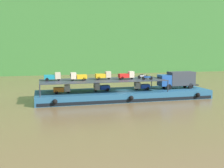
{
  "coord_description": "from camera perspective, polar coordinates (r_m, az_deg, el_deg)",
  "views": [
    {
      "loc": [
        -14.25,
        -46.47,
        8.92
      ],
      "look_at": [
        -2.15,
        0.0,
        2.7
      ],
      "focal_mm": 44.38,
      "sensor_mm": 36.0,
      "label": 1
    }
  ],
  "objects": [
    {
      "name": "ground_plane",
      "position": [
        49.42,
        2.41,
        -3.03
      ],
      "size": [
        400.0,
        400.0,
        0.0
      ],
      "primitive_type": "plane",
      "color": "brown"
    },
    {
      "name": "mini_truck_upper_bow",
      "position": [
        48.8,
        3.02,
        1.81
      ],
      "size": [
        2.78,
        1.27,
        1.38
      ],
      "color": "red",
      "rests_on": "cargo_rack"
    },
    {
      "name": "covered_lorry",
      "position": [
        52.66,
        13.3,
        0.94
      ],
      "size": [
        7.89,
        2.43,
        3.1
      ],
      "color": "#1E4C99",
      "rests_on": "cargo_barge"
    },
    {
      "name": "mini_truck_upper_mid",
      "position": [
        47.09,
        -6.97,
        1.56
      ],
      "size": [
        2.77,
        1.25,
        1.38
      ],
      "color": "gold",
      "rests_on": "cargo_rack"
    },
    {
      "name": "cargo_rack",
      "position": [
        47.95,
        -1.91,
        0.81
      ],
      "size": [
        21.38,
        7.29,
        2.0
      ],
      "color": "#2D333D",
      "rests_on": "cargo_barge"
    },
    {
      "name": "motorcycle_upper_port",
      "position": [
        47.99,
        7.25,
        1.36
      ],
      "size": [
        1.9,
        0.55,
        0.87
      ],
      "color": "black",
      "rests_on": "cargo_rack"
    },
    {
      "name": "mini_truck_lower_mid",
      "position": [
        49.86,
        6.13,
        -0.42
      ],
      "size": [
        2.75,
        1.22,
        1.38
      ],
      "color": "#1E47B7",
      "rests_on": "cargo_barge"
    },
    {
      "name": "mini_truck_lower_stern",
      "position": [
        46.61,
        -10.25,
        -1.04
      ],
      "size": [
        2.78,
        1.27,
        1.38
      ],
      "color": "orange",
      "rests_on": "cargo_barge"
    },
    {
      "name": "mini_truck_upper_fore",
      "position": [
        48.54,
        -1.79,
        1.79
      ],
      "size": [
        2.75,
        1.22,
        1.38
      ],
      "color": "gold",
      "rests_on": "cargo_rack"
    },
    {
      "name": "cargo_barge",
      "position": [
        49.27,
        2.42,
        -2.17
      ],
      "size": [
        30.58,
        8.71,
        1.5
      ],
      "color": "#23567A",
      "rests_on": "ground"
    },
    {
      "name": "mini_truck_upper_stern",
      "position": [
        47.55,
        -12.12,
        1.51
      ],
      "size": [
        2.75,
        1.22,
        1.38
      ],
      "color": "teal",
      "rests_on": "cargo_rack"
    },
    {
      "name": "hillside_far_bank",
      "position": [
        110.87,
        -7.33,
        13.69
      ],
      "size": [
        143.73,
        32.68,
        37.67
      ],
      "color": "#387533",
      "rests_on": "ground"
    },
    {
      "name": "motorcycle_upper_centre",
      "position": [
        50.02,
        6.34,
        1.61
      ],
      "size": [
        1.9,
        0.55,
        0.87
      ],
      "color": "black",
      "rests_on": "cargo_rack"
    },
    {
      "name": "mini_truck_lower_aft",
      "position": [
        48.27,
        -2.2,
        -0.64
      ],
      "size": [
        2.79,
        1.28,
        1.38
      ],
      "color": "#1E47B7",
      "rests_on": "cargo_barge"
    }
  ]
}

